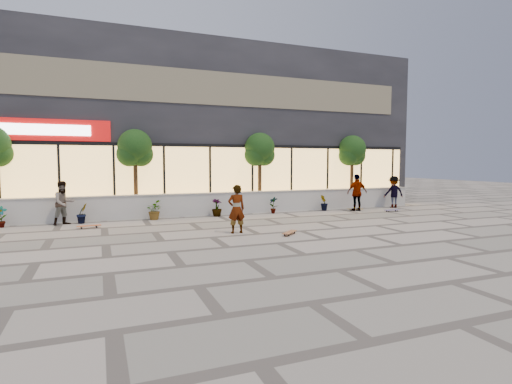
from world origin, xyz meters
name	(u,v)px	position (x,y,z in m)	size (l,w,h in m)	color
ground	(279,243)	(0.00, 0.00, 0.00)	(80.00, 80.00, 0.00)	#A69B90
planter_wall	(216,204)	(0.00, 7.00, 0.52)	(22.00, 0.42, 1.04)	silver
retail_building	(190,131)	(0.00, 12.49, 4.25)	(24.00, 9.17, 8.50)	black
shrub_a	(1,217)	(-8.50, 6.45, 0.41)	(0.43, 0.29, 0.81)	#103410
shrub_b	(82,213)	(-5.70, 6.45, 0.41)	(0.45, 0.36, 0.81)	#103410
shrub_c	(154,210)	(-2.90, 6.45, 0.41)	(0.73, 0.63, 0.81)	#103410
shrub_d	(217,207)	(-0.10, 6.45, 0.41)	(0.45, 0.45, 0.81)	#103410
shrub_e	(273,205)	(2.70, 6.45, 0.41)	(0.43, 0.29, 0.81)	#103410
shrub_f	(324,203)	(5.50, 6.45, 0.41)	(0.45, 0.36, 0.81)	#103410
tree_midwest	(135,150)	(-3.50, 7.70, 2.99)	(1.60, 1.50, 3.92)	#4A351A
tree_mideast	(260,151)	(2.50, 7.70, 2.99)	(1.60, 1.50, 3.92)	#4A351A
tree_east	(352,152)	(8.00, 7.70, 2.99)	(1.60, 1.50, 3.92)	#4A351A
skater_center	(236,209)	(-0.65, 2.09, 0.84)	(0.61, 0.40, 1.68)	silver
skater_left	(64,203)	(-6.34, 6.30, 0.86)	(0.84, 0.65, 1.72)	tan
skater_right_near	(357,193)	(7.00, 5.79, 0.93)	(1.09, 0.45, 1.85)	white
skater_right_far	(394,192)	(9.72, 6.30, 0.85)	(1.10, 0.63, 1.70)	maroon
skateboard_center	(290,232)	(0.92, 1.12, 0.09)	(0.79, 0.75, 0.10)	brown
skateboard_left	(89,226)	(-5.43, 5.10, 0.08)	(0.86, 0.31, 0.10)	#AF4C20
skateboard_right_near	(355,209)	(7.00, 5.93, 0.08)	(0.78, 0.54, 0.09)	olive
skateboard_right_far	(392,210)	(8.44, 4.88, 0.08)	(0.84, 0.24, 0.10)	#524681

